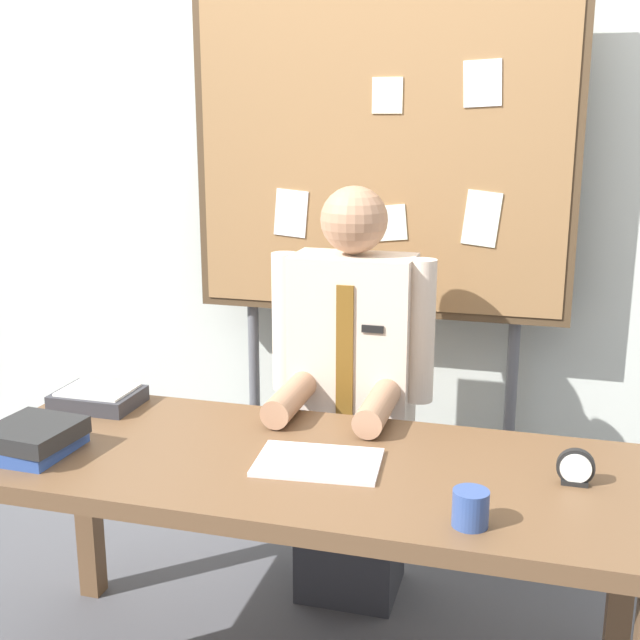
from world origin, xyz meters
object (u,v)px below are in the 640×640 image
(person, at_px, (351,413))
(bulletin_board, at_px, (379,163))
(open_notebook, at_px, (318,462))
(paper_tray, at_px, (98,398))
(coffee_mug, at_px, (470,508))
(desk, at_px, (303,489))
(book_stack, at_px, (34,438))
(desk_clock, at_px, (576,469))

(person, distance_m, bulletin_board, 0.91)
(open_notebook, height_order, paper_tray, paper_tray)
(bulletin_board, xyz_separation_m, coffee_mug, (0.47, -1.21, -0.70))
(paper_tray, bearing_deg, desk, -16.54)
(book_stack, bearing_deg, coffee_mug, -4.11)
(person, height_order, paper_tray, person)
(desk, relative_size, desk_clock, 19.71)
(coffee_mug, bearing_deg, person, 120.19)
(desk_clock, bearing_deg, bulletin_board, 127.65)
(book_stack, distance_m, desk_clock, 1.45)
(open_notebook, distance_m, desk_clock, 0.66)
(desk, bearing_deg, open_notebook, -21.94)
(desk, height_order, bulletin_board, bulletin_board)
(bulletin_board, xyz_separation_m, paper_tray, (-0.76, -0.73, -0.72))
(desk_clock, relative_size, coffee_mug, 1.11)
(bulletin_board, bearing_deg, paper_tray, -135.90)
(book_stack, xyz_separation_m, open_notebook, (0.78, 0.14, -0.04))
(desk_clock, bearing_deg, person, 143.36)
(bulletin_board, distance_m, open_notebook, 1.23)
(desk, relative_size, book_stack, 7.52)
(coffee_mug, bearing_deg, open_notebook, 151.78)
(desk, height_order, book_stack, book_stack)
(desk, distance_m, book_stack, 0.76)
(desk_clock, distance_m, paper_tray, 1.48)
(bulletin_board, distance_m, desk_clock, 1.36)
(desk, bearing_deg, desk_clock, 3.23)
(desk_clock, height_order, paper_tray, desk_clock)
(bulletin_board, bearing_deg, person, -90.04)
(person, bearing_deg, open_notebook, -85.17)
(desk, xyz_separation_m, coffee_mug, (0.47, -0.25, 0.13))
(person, relative_size, coffee_mug, 16.75)
(book_stack, distance_m, open_notebook, 0.79)
(person, height_order, bulletin_board, bulletin_board)
(desk, relative_size, coffee_mug, 21.80)
(coffee_mug, bearing_deg, desk, 152.40)
(open_notebook, xyz_separation_m, desk_clock, (0.66, 0.06, 0.04))
(person, bearing_deg, bulletin_board, 89.96)
(bulletin_board, relative_size, desk_clock, 22.13)
(bulletin_board, bearing_deg, desk_clock, -52.35)
(paper_tray, bearing_deg, coffee_mug, -21.00)
(person, bearing_deg, book_stack, -134.84)
(person, distance_m, open_notebook, 0.60)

